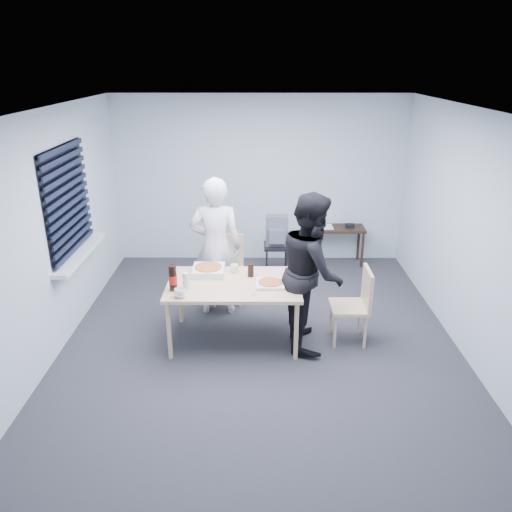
{
  "coord_description": "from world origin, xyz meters",
  "views": [
    {
      "loc": [
        -0.03,
        -5.17,
        3.05
      ],
      "look_at": [
        -0.05,
        0.1,
        0.98
      ],
      "focal_mm": 35.0,
      "sensor_mm": 36.0,
      "label": 1
    }
  ],
  "objects_px": {
    "dining_table": "(234,287)",
    "stool": "(276,252)",
    "person_white": "(216,247)",
    "side_table": "(335,232)",
    "chair_far": "(228,263)",
    "mug_a": "(180,293)",
    "person_black": "(312,271)",
    "mug_b": "(235,268)",
    "backpack": "(277,231)",
    "chair_right": "(357,301)",
    "soda_bottle": "(173,278)"
  },
  "relations": [
    {
      "from": "person_white",
      "to": "soda_bottle",
      "type": "distance_m",
      "value": 0.99
    },
    {
      "from": "backpack",
      "to": "soda_bottle",
      "type": "bearing_deg",
      "value": -113.58
    },
    {
      "from": "dining_table",
      "to": "side_table",
      "type": "height_order",
      "value": "dining_table"
    },
    {
      "from": "chair_far",
      "to": "mug_a",
      "type": "distance_m",
      "value": 1.53
    },
    {
      "from": "chair_far",
      "to": "backpack",
      "type": "distance_m",
      "value": 1.01
    },
    {
      "from": "person_black",
      "to": "mug_b",
      "type": "bearing_deg",
      "value": 68.3
    },
    {
      "from": "person_black",
      "to": "mug_b",
      "type": "relative_size",
      "value": 17.7
    },
    {
      "from": "dining_table",
      "to": "person_white",
      "type": "bearing_deg",
      "value": 109.51
    },
    {
      "from": "mug_a",
      "to": "soda_bottle",
      "type": "height_order",
      "value": "soda_bottle"
    },
    {
      "from": "soda_bottle",
      "to": "side_table",
      "type": "bearing_deg",
      "value": 50.11
    },
    {
      "from": "side_table",
      "to": "backpack",
      "type": "bearing_deg",
      "value": -149.34
    },
    {
      "from": "person_white",
      "to": "mug_b",
      "type": "distance_m",
      "value": 0.49
    },
    {
      "from": "person_white",
      "to": "stool",
      "type": "height_order",
      "value": "person_white"
    },
    {
      "from": "person_white",
      "to": "mug_b",
      "type": "height_order",
      "value": "person_white"
    },
    {
      "from": "person_black",
      "to": "soda_bottle",
      "type": "distance_m",
      "value": 1.51
    },
    {
      "from": "dining_table",
      "to": "soda_bottle",
      "type": "distance_m",
      "value": 0.7
    },
    {
      "from": "side_table",
      "to": "mug_a",
      "type": "distance_m",
      "value": 3.41
    },
    {
      "from": "mug_a",
      "to": "person_white",
      "type": "bearing_deg",
      "value": 74.68
    },
    {
      "from": "chair_right",
      "to": "backpack",
      "type": "distance_m",
      "value": 2.02
    },
    {
      "from": "mug_b",
      "to": "dining_table",
      "type": "bearing_deg",
      "value": -89.25
    },
    {
      "from": "dining_table",
      "to": "person_white",
      "type": "distance_m",
      "value": 0.78
    },
    {
      "from": "person_black",
      "to": "backpack",
      "type": "height_order",
      "value": "person_black"
    },
    {
      "from": "person_white",
      "to": "side_table",
      "type": "distance_m",
      "value": 2.42
    },
    {
      "from": "backpack",
      "to": "mug_a",
      "type": "relative_size",
      "value": 3.64
    },
    {
      "from": "chair_right",
      "to": "mug_a",
      "type": "bearing_deg",
      "value": -169.84
    },
    {
      "from": "dining_table",
      "to": "stool",
      "type": "relative_size",
      "value": 2.91
    },
    {
      "from": "dining_table",
      "to": "person_black",
      "type": "bearing_deg",
      "value": -2.88
    },
    {
      "from": "chair_far",
      "to": "person_white",
      "type": "xyz_separation_m",
      "value": [
        -0.12,
        -0.37,
        0.37
      ]
    },
    {
      "from": "mug_a",
      "to": "side_table",
      "type": "bearing_deg",
      "value": 53.25
    },
    {
      "from": "chair_far",
      "to": "chair_right",
      "type": "relative_size",
      "value": 1.0
    },
    {
      "from": "chair_far",
      "to": "person_black",
      "type": "bearing_deg",
      "value": -48.38
    },
    {
      "from": "chair_right",
      "to": "person_black",
      "type": "distance_m",
      "value": 0.65
    },
    {
      "from": "side_table",
      "to": "mug_b",
      "type": "xyz_separation_m",
      "value": [
        -1.49,
        -2.05,
        0.25
      ]
    },
    {
      "from": "chair_right",
      "to": "chair_far",
      "type": "bearing_deg",
      "value": 144.21
    },
    {
      "from": "dining_table",
      "to": "backpack",
      "type": "bearing_deg",
      "value": 73.11
    },
    {
      "from": "chair_far",
      "to": "chair_right",
      "type": "xyz_separation_m",
      "value": [
        1.53,
        -1.1,
        0.0
      ]
    },
    {
      "from": "chair_right",
      "to": "side_table",
      "type": "bearing_deg",
      "value": 87.71
    },
    {
      "from": "dining_table",
      "to": "mug_a",
      "type": "bearing_deg",
      "value": -145.82
    },
    {
      "from": "chair_far",
      "to": "person_black",
      "type": "distance_m",
      "value": 1.55
    },
    {
      "from": "chair_far",
      "to": "side_table",
      "type": "bearing_deg",
      "value": 38.14
    },
    {
      "from": "backpack",
      "to": "mug_b",
      "type": "height_order",
      "value": "backpack"
    },
    {
      "from": "person_white",
      "to": "person_black",
      "type": "bearing_deg",
      "value": 145.98
    },
    {
      "from": "chair_far",
      "to": "backpack",
      "type": "xyz_separation_m",
      "value": [
        0.68,
        0.72,
        0.22
      ]
    },
    {
      "from": "backpack",
      "to": "mug_a",
      "type": "height_order",
      "value": "backpack"
    },
    {
      "from": "stool",
      "to": "mug_b",
      "type": "bearing_deg",
      "value": -110.02
    },
    {
      "from": "chair_far",
      "to": "side_table",
      "type": "distance_m",
      "value": 2.07
    },
    {
      "from": "stool",
      "to": "soda_bottle",
      "type": "height_order",
      "value": "soda_bottle"
    },
    {
      "from": "soda_bottle",
      "to": "mug_a",
      "type": "bearing_deg",
      "value": -60.79
    },
    {
      "from": "mug_b",
      "to": "soda_bottle",
      "type": "relative_size",
      "value": 0.35
    },
    {
      "from": "side_table",
      "to": "stool",
      "type": "height_order",
      "value": "side_table"
    }
  ]
}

